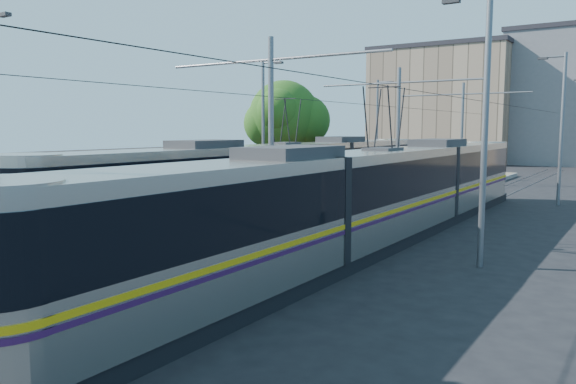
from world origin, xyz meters
The scene contains 12 objects.
ground centered at (0.00, 0.00, 0.00)m, with size 160.00×160.00×0.00m, color black.
platform centered at (0.00, 17.00, 0.15)m, with size 4.00×50.00×0.30m, color gray.
tactile_strip_left centered at (-1.45, 17.00, 0.30)m, with size 0.70×50.00×0.01m, color gray.
tactile_strip_right centered at (1.45, 17.00, 0.30)m, with size 0.70×50.00×0.01m, color gray.
rails centered at (0.00, 17.00, 0.02)m, with size 8.71×70.00×0.03m.
tram_left centered at (-3.60, 14.38, 1.71)m, with size 2.43×29.44×5.50m.
tram_right centered at (3.60, 9.73, 1.86)m, with size 2.43×30.19×5.50m.
catenary centered at (0.00, 14.15, 4.52)m, with size 9.20×70.00×7.00m.
street_lamps centered at (0.00, 21.00, 4.18)m, with size 15.18×38.22×8.00m.
shelter centered at (-0.11, 15.81, 1.53)m, with size 1.02×1.24×2.36m.
tree centered at (-7.53, 20.87, 4.76)m, with size 4.85×4.48×7.04m.
building_left centered at (-10.00, 60.00, 6.90)m, with size 16.32×12.24×13.79m.
Camera 1 is at (11.60, -8.70, 4.07)m, focal length 35.00 mm.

